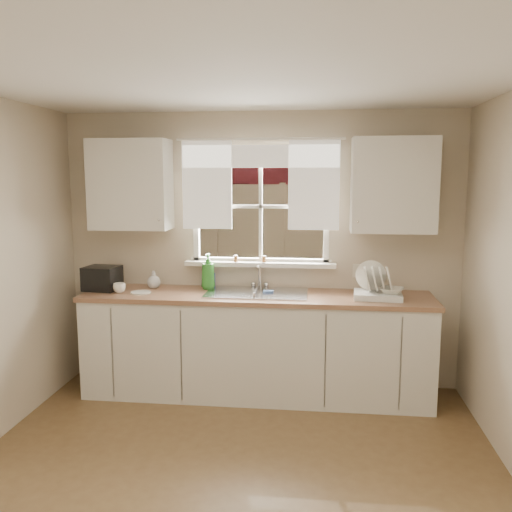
# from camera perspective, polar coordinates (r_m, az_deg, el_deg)

# --- Properties ---
(ground) EXTENTS (4.00, 4.00, 0.00)m
(ground) POSITION_cam_1_polar(r_m,az_deg,el_deg) (3.52, -3.39, -24.85)
(ground) COLOR brown
(ground) RESTS_ON ground
(room_walls) EXTENTS (3.62, 4.02, 2.50)m
(room_walls) POSITION_cam_1_polar(r_m,az_deg,el_deg) (2.96, -3.82, -5.14)
(room_walls) COLOR beige
(room_walls) RESTS_ON ground
(ceiling) EXTENTS (3.60, 4.00, 0.02)m
(ceiling) POSITION_cam_1_polar(r_m,az_deg,el_deg) (2.99, -3.84, 19.38)
(ceiling) COLOR silver
(ceiling) RESTS_ON room_walls
(window) EXTENTS (1.38, 0.16, 1.06)m
(window) POSITION_cam_1_polar(r_m,az_deg,el_deg) (4.94, 0.47, 3.30)
(window) COLOR white
(window) RESTS_ON room_walls
(curtains) EXTENTS (1.50, 0.03, 0.81)m
(curtains) POSITION_cam_1_polar(r_m,az_deg,el_deg) (4.87, 0.41, 8.50)
(curtains) COLOR white
(curtains) RESTS_ON room_walls
(base_cabinets) EXTENTS (3.00, 0.62, 0.87)m
(base_cabinets) POSITION_cam_1_polar(r_m,az_deg,el_deg) (4.84, 0.04, -9.53)
(base_cabinets) COLOR silver
(base_cabinets) RESTS_ON ground
(countertop) EXTENTS (3.04, 0.65, 0.04)m
(countertop) POSITION_cam_1_polar(r_m,az_deg,el_deg) (4.72, 0.04, -4.27)
(countertop) COLOR #906548
(countertop) RESTS_ON base_cabinets
(upper_cabinet_left) EXTENTS (0.70, 0.33, 0.80)m
(upper_cabinet_left) POSITION_cam_1_polar(r_m,az_deg,el_deg) (5.01, -13.06, 7.33)
(upper_cabinet_left) COLOR silver
(upper_cabinet_left) RESTS_ON room_walls
(upper_cabinet_right) EXTENTS (0.70, 0.33, 0.80)m
(upper_cabinet_right) POSITION_cam_1_polar(r_m,az_deg,el_deg) (4.76, 14.25, 7.24)
(upper_cabinet_right) COLOR silver
(upper_cabinet_right) RESTS_ON room_walls
(wall_outlet) EXTENTS (0.08, 0.01, 0.12)m
(wall_outlet) POSITION_cam_1_polar(r_m,az_deg,el_deg) (4.96, 10.60, -1.54)
(wall_outlet) COLOR beige
(wall_outlet) RESTS_ON room_walls
(sill_jars) EXTENTS (0.30, 0.04, 0.06)m
(sill_jars) POSITION_cam_1_polar(r_m,az_deg,el_deg) (4.93, -0.65, -0.29)
(sill_jars) COLOR brown
(sill_jars) RESTS_ON window
(backyard) EXTENTS (20.00, 10.00, 6.13)m
(backyard) POSITION_cam_1_polar(r_m,az_deg,el_deg) (11.41, 7.07, 16.14)
(backyard) COLOR #335421
(backyard) RESTS_ON ground
(sink) EXTENTS (0.88, 0.52, 0.40)m
(sink) POSITION_cam_1_polar(r_m,az_deg,el_deg) (4.76, 0.09, -4.80)
(sink) COLOR #B7B7BC
(sink) RESTS_ON countertop
(dish_rack) EXTENTS (0.41, 0.33, 0.30)m
(dish_rack) POSITION_cam_1_polar(r_m,az_deg,el_deg) (4.67, 12.65, -3.39)
(dish_rack) COLOR silver
(dish_rack) RESTS_ON countertop
(bowl) EXTENTS (0.24, 0.24, 0.05)m
(bowl) POSITION_cam_1_polar(r_m,az_deg,el_deg) (4.64, 14.08, -3.55)
(bowl) COLOR white
(bowl) RESTS_ON dish_rack
(soap_bottle_a) EXTENTS (0.14, 0.14, 0.32)m
(soap_bottle_a) POSITION_cam_1_polar(r_m,az_deg,el_deg) (4.92, -5.07, -1.61)
(soap_bottle_a) COLOR #2E832A
(soap_bottle_a) RESTS_ON countertop
(soap_bottle_b) EXTENTS (0.10, 0.10, 0.20)m
(soap_bottle_b) POSITION_cam_1_polar(r_m,az_deg,el_deg) (4.97, -4.96, -2.24)
(soap_bottle_b) COLOR blue
(soap_bottle_b) RESTS_ON countertop
(soap_bottle_c) EXTENTS (0.14, 0.14, 0.16)m
(soap_bottle_c) POSITION_cam_1_polar(r_m,az_deg,el_deg) (5.05, -10.72, -2.44)
(soap_bottle_c) COLOR beige
(soap_bottle_c) RESTS_ON countertop
(saucer) EXTENTS (0.17, 0.17, 0.01)m
(saucer) POSITION_cam_1_polar(r_m,az_deg,el_deg) (4.86, -12.04, -3.78)
(saucer) COLOR silver
(saucer) RESTS_ON countertop
(cup) EXTENTS (0.12, 0.12, 0.09)m
(cup) POSITION_cam_1_polar(r_m,az_deg,el_deg) (4.91, -14.19, -3.28)
(cup) COLOR white
(cup) RESTS_ON countertop
(black_appliance) EXTENTS (0.32, 0.29, 0.21)m
(black_appliance) POSITION_cam_1_polar(r_m,az_deg,el_deg) (5.06, -15.88, -2.26)
(black_appliance) COLOR black
(black_appliance) RESTS_ON countertop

